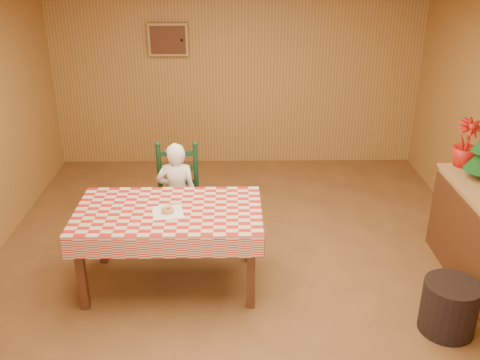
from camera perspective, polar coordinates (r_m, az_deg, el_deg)
name	(u,v)px	position (r m, az deg, el deg)	size (l,w,h in m)	color
ground	(240,280)	(5.15, 0.03, -10.62)	(6.00, 6.00, 0.00)	brown
cabin_walls	(239,76)	(4.89, -0.09, 11.03)	(5.10, 6.05, 2.65)	#AA7B3D
dining_table	(169,218)	(4.80, -7.60, -4.02)	(1.66, 0.96, 0.77)	#502915
ladder_chair	(178,198)	(5.58, -6.64, -1.87)	(0.44, 0.40, 1.08)	black
seated_child	(177,195)	(5.50, -6.73, -1.58)	(0.41, 0.27, 1.12)	white
napkin	(168,212)	(4.71, -7.72, -3.41)	(0.26, 0.26, 0.00)	white
donut	(168,210)	(4.70, -7.73, -3.19)	(0.11, 0.11, 0.04)	#CE8C49
flower_arrangement	(466,143)	(5.57, 23.00, 3.65)	(0.26, 0.26, 0.47)	#B51910
storage_bin	(449,307)	(4.76, 21.41, -12.50)	(0.45, 0.45, 0.45)	black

